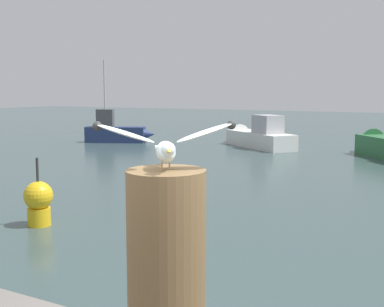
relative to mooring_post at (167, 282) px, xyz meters
name	(u,v)px	position (x,y,z in m)	size (l,w,h in m)	color
mooring_post	(167,282)	(0.00, 0.00, 0.00)	(0.38, 0.38, 1.09)	brown
seagull	(166,144)	(0.00, 0.00, 0.67)	(0.59, 0.48, 0.23)	tan
boat_white	(254,136)	(-7.59, 19.78, -1.21)	(4.77, 3.93, 1.70)	silver
boat_navy	(118,132)	(-14.23, 18.06, -1.15)	(3.48, 2.09, 4.10)	navy
channel_buoy	(39,201)	(-5.95, 4.82, -1.21)	(0.56, 0.56, 1.33)	yellow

